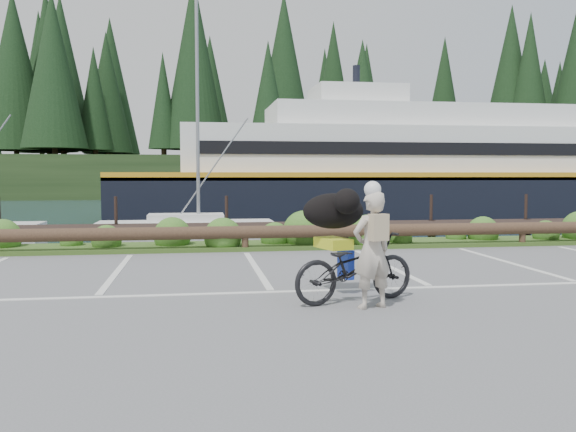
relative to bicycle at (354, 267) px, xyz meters
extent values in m
plane|color=#5D5D60|center=(-1.08, 1.27, -0.50)|extent=(72.00, 72.00, 0.00)
plane|color=#19303C|center=(-1.08, 49.27, -1.70)|extent=(160.00, 160.00, 0.00)
cube|color=#3D5B21|center=(-1.08, 6.57, -0.45)|extent=(34.00, 1.60, 0.10)
imported|color=black|center=(0.00, 0.00, 0.00)|extent=(2.01, 1.19, 1.00)
imported|color=beige|center=(0.13, -0.42, 0.30)|extent=(0.67, 0.53, 1.59)
ellipsoid|color=black|center=(-0.18, 0.58, 0.77)|extent=(0.70, 1.02, 0.54)
camera|label=1|loc=(-2.23, -8.33, 1.33)|focal=38.00mm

